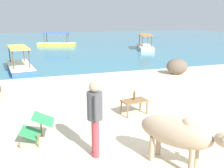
{
  "coord_description": "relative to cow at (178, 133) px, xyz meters",
  "views": [
    {
      "loc": [
        -2.72,
        -5.23,
        2.92
      ],
      "look_at": [
        -0.05,
        3.0,
        0.55
      ],
      "focal_mm": 40.29,
      "sensor_mm": 36.0,
      "label": 1
    }
  ],
  "objects": [
    {
      "name": "water_surface",
      "position": [
        0.15,
        23.41,
        -0.73
      ],
      "size": [
        60.0,
        36.0,
        0.03
      ],
      "primitive_type": "cube",
      "color": "teal",
      "rests_on": "ground"
    },
    {
      "name": "boat_yellow",
      "position": [
        -0.11,
        21.34,
        -0.44
      ],
      "size": [
        3.84,
        2.43,
        1.29
      ],
      "rotation": [
        0.0,
        0.0,
        2.76
      ],
      "color": "gold",
      "rests_on": "water_surface"
    },
    {
      "name": "deck_chair_near",
      "position": [
        -2.58,
        1.82,
        -0.31
      ],
      "size": [
        0.85,
        0.67,
        0.68
      ],
      "rotation": [
        0.0,
        0.0,
        2.95
      ],
      "color": "brown",
      "rests_on": "sand_beach"
    },
    {
      "name": "person_standing",
      "position": [
        -1.42,
        0.85,
        0.26
      ],
      "size": [
        0.32,
        0.51,
        1.62
      ],
      "rotation": [
        0.0,
        0.0,
        6.17
      ],
      "color": "#CC3D47",
      "rests_on": "sand_beach"
    },
    {
      "name": "cow",
      "position": [
        0.0,
        0.0,
        0.0
      ],
      "size": [
        1.4,
        1.72,
        1.05
      ],
      "rotation": [
        0.0,
        0.0,
        5.34
      ],
      "color": "tan",
      "rests_on": "sand_beach"
    },
    {
      "name": "sand_beach",
      "position": [
        0.15,
        1.41,
        -0.71
      ],
      "size": [
        18.0,
        14.0,
        0.04
      ],
      "primitive_type": "cube",
      "color": "beige",
      "rests_on": "ground"
    },
    {
      "name": "bottle",
      "position": [
        0.27,
        2.78,
        -0.13
      ],
      "size": [
        0.07,
        0.07,
        0.3
      ],
      "color": "brown",
      "rests_on": "low_bench_table"
    },
    {
      "name": "low_bench_table",
      "position": [
        0.25,
        2.72,
        -0.33
      ],
      "size": [
        0.82,
        0.56,
        0.44
      ],
      "rotation": [
        0.0,
        0.0,
        0.16
      ],
      "color": "brown",
      "rests_on": "sand_beach"
    },
    {
      "name": "boat_blue",
      "position": [
        -3.21,
        10.47,
        -0.44
      ],
      "size": [
        1.65,
        3.8,
        1.29
      ],
      "rotation": [
        0.0,
        0.0,
        4.85
      ],
      "color": "#3866B7",
      "rests_on": "water_surface"
    },
    {
      "name": "shore_rock_medium",
      "position": [
        4.36,
        6.97,
        -0.29
      ],
      "size": [
        1.26,
        1.08,
        0.79
      ],
      "primitive_type": "ellipsoid",
      "rotation": [
        0.0,
        0.0,
        2.76
      ],
      "color": "#6B5B4C",
      "rests_on": "sand_beach"
    },
    {
      "name": "boat_white",
      "position": [
        7.05,
        16.44,
        -0.44
      ],
      "size": [
        2.21,
        3.85,
        1.29
      ],
      "rotation": [
        0.0,
        0.0,
        4.4
      ],
      "color": "white",
      "rests_on": "water_surface"
    }
  ]
}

